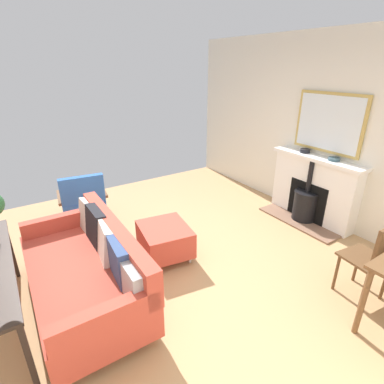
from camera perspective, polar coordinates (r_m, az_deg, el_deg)
ground_plane at (r=3.72m, az=-4.00°, el=-14.18°), size 5.26×5.70×0.01m
wall_left at (r=4.88m, az=23.96°, el=10.67°), size 0.12×5.70×2.71m
fireplace at (r=4.91m, az=21.85°, el=-0.02°), size 0.57×1.43×1.01m
mirror_over_mantel at (r=4.73m, az=24.65°, el=11.90°), size 0.04×1.04×0.83m
mantel_bowl_near at (r=4.88m, az=20.78°, el=7.41°), size 0.15×0.15×0.06m
mantel_bowl_far at (r=4.63m, az=25.50°, el=5.73°), size 0.16×0.16×0.04m
sofa at (r=3.28m, az=-19.15°, el=-13.75°), size 0.92×1.86×0.81m
ottoman at (r=3.77m, az=-5.21°, el=-8.88°), size 0.66×0.73×0.42m
armchair_accent at (r=4.70m, az=-20.15°, el=-0.79°), size 0.74×0.66×0.82m
dining_chair_near_fireplace at (r=3.46m, az=31.55°, el=-10.42°), size 0.45×0.45×0.91m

